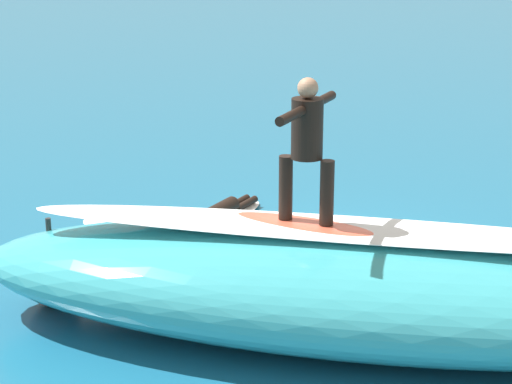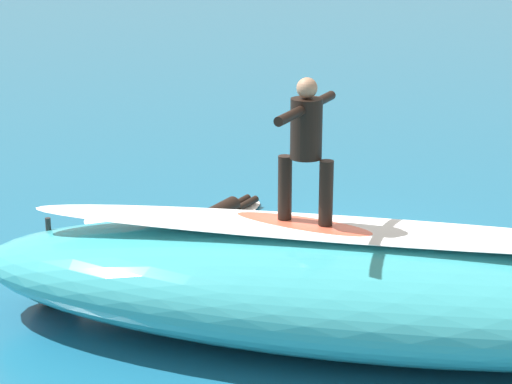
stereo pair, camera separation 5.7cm
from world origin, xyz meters
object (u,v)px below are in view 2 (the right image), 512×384
at_px(surfer_riding, 306,140).
at_px(surfer_paddling, 225,209).
at_px(buoy_marker, 52,279).
at_px(surfboard_paddling, 222,220).
at_px(surfboard_riding, 305,226).

bearing_deg(surfer_riding, surfer_paddling, -51.16).
bearing_deg(surfer_paddling, buoy_marker, -3.49).
bearing_deg(surfer_riding, buoy_marker, 8.73).
height_order(surfer_riding, surfboard_paddling, surfer_riding).
xyz_separation_m(surfer_paddling, buoy_marker, (2.48, 3.19, 0.16)).
bearing_deg(surfboard_riding, surfer_riding, 30.36).
relative_size(surfboard_riding, surfer_paddling, 1.44).
bearing_deg(surfboard_paddling, surfer_paddling, 180.00).
distance_m(surfboard_riding, surfer_paddling, 4.65).
bearing_deg(surfboard_paddling, surfer_riding, 44.01).
height_order(surfer_paddling, buoy_marker, buoy_marker).
xyz_separation_m(surfboard_paddling, surfer_paddling, (-0.07, -0.10, 0.16)).
distance_m(surfer_riding, surfboard_paddling, 5.02).
distance_m(surfboard_riding, surfboard_paddling, 4.61).
distance_m(surfboard_riding, surfer_riding, 1.04).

